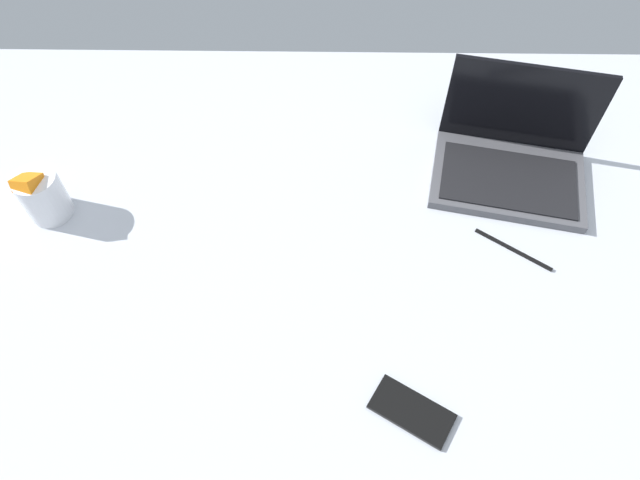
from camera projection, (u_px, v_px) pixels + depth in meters
The scene contains 5 objects.
bed_mattress at pixel (327, 294), 121.84cm from camera, with size 180.00×140.00×18.00cm, color #B7BCC6.
laptop at pixel (512, 158), 126.30cm from camera, with size 36.94×29.16×23.00cm.
snack_cup at pixel (42, 194), 118.45cm from camera, with size 9.91×9.42×13.45cm.
cell_phone at pixel (412, 411), 97.84cm from camera, with size 6.80×14.00×0.80cm, color black.
charger_cable at pixel (513, 250), 117.17cm from camera, with size 17.00×0.60×0.60cm, color black.
Camera 1 is at (-0.66, -60.53, 115.37)cm, focal length 32.10 mm.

